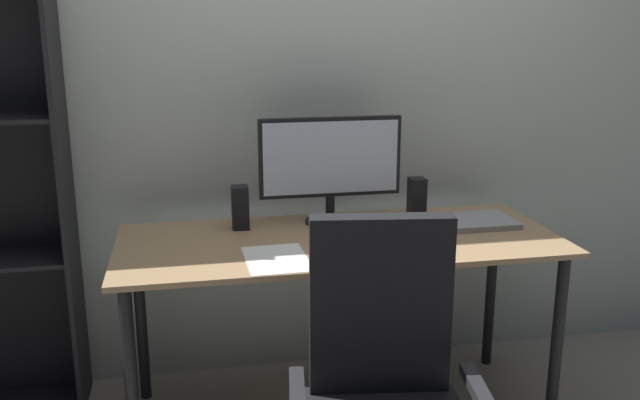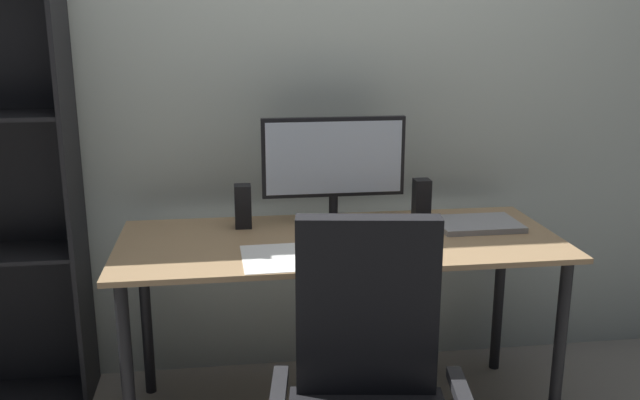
% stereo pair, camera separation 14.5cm
% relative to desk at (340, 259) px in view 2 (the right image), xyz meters
% --- Properties ---
extents(back_wall, '(6.40, 0.10, 2.60)m').
position_rel_desk_xyz_m(back_wall, '(0.00, 0.51, 0.64)').
color(back_wall, beige).
rests_on(back_wall, ground).
extents(desk, '(1.64, 0.68, 0.74)m').
position_rel_desk_xyz_m(desk, '(0.00, 0.00, 0.00)').
color(desk, tan).
rests_on(desk, ground).
extents(monitor, '(0.56, 0.20, 0.43)m').
position_rel_desk_xyz_m(monitor, '(0.01, 0.20, 0.33)').
color(monitor, black).
rests_on(monitor, desk).
extents(keyboard, '(0.30, 0.12, 0.02)m').
position_rel_desk_xyz_m(keyboard, '(0.02, -0.15, 0.09)').
color(keyboard, silver).
rests_on(keyboard, desk).
extents(mouse, '(0.07, 0.10, 0.03)m').
position_rel_desk_xyz_m(mouse, '(0.21, -0.14, 0.10)').
color(mouse, black).
rests_on(mouse, desk).
extents(coffee_mug, '(0.10, 0.09, 0.09)m').
position_rel_desk_xyz_m(coffee_mug, '(0.13, -0.03, 0.13)').
color(coffee_mug, '#285193').
rests_on(coffee_mug, desk).
extents(laptop, '(0.32, 0.23, 0.02)m').
position_rel_desk_xyz_m(laptop, '(0.56, 0.07, 0.09)').
color(laptop, '#99999E').
rests_on(laptop, desk).
extents(speaker_left, '(0.06, 0.07, 0.17)m').
position_rel_desk_xyz_m(speaker_left, '(-0.35, 0.19, 0.17)').
color(speaker_left, black).
rests_on(speaker_left, desk).
extents(speaker_right, '(0.06, 0.07, 0.17)m').
position_rel_desk_xyz_m(speaker_right, '(0.37, 0.19, 0.17)').
color(speaker_right, black).
rests_on(speaker_right, desk).
extents(paper_sheet, '(0.22, 0.30, 0.00)m').
position_rel_desk_xyz_m(paper_sheet, '(-0.26, -0.19, 0.08)').
color(paper_sheet, white).
rests_on(paper_sheet, desk).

